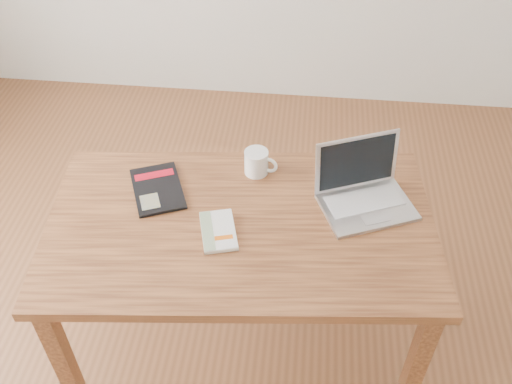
# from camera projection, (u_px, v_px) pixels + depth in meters

# --- Properties ---
(room) EXTENTS (4.04, 4.04, 2.70)m
(room) POSITION_uv_depth(u_px,v_px,m) (162.00, 77.00, 1.64)
(room) COLOR brown
(room) RESTS_ON ground
(desk) EXTENTS (1.47, 0.93, 0.75)m
(desk) POSITION_uv_depth(u_px,v_px,m) (241.00, 239.00, 2.11)
(desk) COLOR brown
(desk) RESTS_ON ground
(white_guidebook) EXTENTS (0.17, 0.22, 0.02)m
(white_guidebook) POSITION_uv_depth(u_px,v_px,m) (218.00, 231.00, 2.01)
(white_guidebook) COLOR silver
(white_guidebook) RESTS_ON desk
(black_guidebook) EXTENTS (0.27, 0.31, 0.01)m
(black_guidebook) POSITION_uv_depth(u_px,v_px,m) (157.00, 189.00, 2.17)
(black_guidebook) COLOR black
(black_guidebook) RESTS_ON desk
(laptop) EXTENTS (0.40, 0.36, 0.23)m
(laptop) POSITION_uv_depth(u_px,v_px,m) (363.00, 191.00, 2.10)
(laptop) COLOR silver
(laptop) RESTS_ON desk
(coffee_mug) EXTENTS (0.13, 0.09, 0.10)m
(coffee_mug) POSITION_uv_depth(u_px,v_px,m) (257.00, 162.00, 2.22)
(coffee_mug) COLOR white
(coffee_mug) RESTS_ON desk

